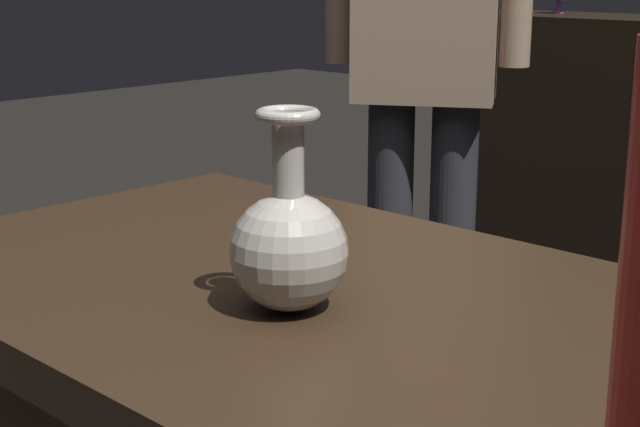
{
  "coord_description": "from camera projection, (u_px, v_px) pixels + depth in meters",
  "views": [
    {
      "loc": [
        0.64,
        -0.73,
        1.15
      ],
      "look_at": [
        -0.01,
        -0.03,
        0.9
      ],
      "focal_mm": 53.11,
      "sensor_mm": 36.0,
      "label": 1
    }
  ],
  "objects": [
    {
      "name": "vase_centerpiece",
      "position": [
        289.0,
        244.0,
        0.98
      ],
      "size": [
        0.13,
        0.13,
        0.21
      ],
      "color": "gray",
      "rests_on": "display_plinth"
    },
    {
      "name": "visitor_near_left",
      "position": [
        426.0,
        27.0,
        2.15
      ],
      "size": [
        0.41,
        0.32,
        1.71
      ],
      "rotation": [
        0.0,
        0.0,
        3.68
      ],
      "color": "#232328",
      "rests_on": "ground_plane"
    }
  ]
}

